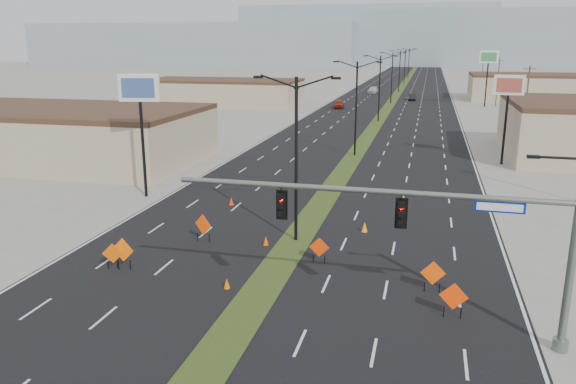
% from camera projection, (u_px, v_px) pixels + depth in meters
% --- Properties ---
extents(ground, '(600.00, 600.00, 0.00)m').
position_uv_depth(ground, '(231.00, 334.00, 23.64)').
color(ground, gray).
rests_on(ground, ground).
extents(road_surface, '(25.00, 400.00, 0.02)m').
position_uv_depth(road_surface, '(392.00, 101.00, 117.38)').
color(road_surface, black).
rests_on(road_surface, ground).
extents(median_strip, '(2.00, 400.00, 0.04)m').
position_uv_depth(median_strip, '(392.00, 101.00, 117.38)').
color(median_strip, '#2A4217').
rests_on(median_strip, ground).
extents(building_sw_near, '(40.00, 16.00, 5.00)m').
position_uv_depth(building_sw_near, '(13.00, 134.00, 59.30)').
color(building_sw_near, tan).
rests_on(building_sw_near, ground).
extents(building_sw_far, '(30.00, 14.00, 4.50)m').
position_uv_depth(building_sw_far, '(223.00, 93.00, 110.23)').
color(building_sw_far, tan).
rests_on(building_sw_far, ground).
extents(mesa_west, '(180.00, 50.00, 22.00)m').
position_uv_depth(mesa_west, '(196.00, 44.00, 311.36)').
color(mesa_west, '#8193A0').
rests_on(mesa_west, ground).
extents(mesa_center, '(220.00, 50.00, 28.00)m').
position_uv_depth(mesa_center, '(497.00, 38.00, 291.91)').
color(mesa_center, '#8193A0').
rests_on(mesa_center, ground).
extents(mesa_backdrop, '(140.00, 50.00, 32.00)m').
position_uv_depth(mesa_backdrop, '(367.00, 35.00, 326.52)').
color(mesa_backdrop, '#8193A0').
rests_on(mesa_backdrop, ground).
extents(signal_mast, '(16.30, 0.60, 8.00)m').
position_uv_depth(signal_mast, '(448.00, 228.00, 22.27)').
color(signal_mast, slate).
rests_on(signal_mast, ground).
extents(streetlight_0, '(5.15, 0.24, 10.02)m').
position_uv_depth(streetlight_0, '(296.00, 155.00, 33.49)').
color(streetlight_0, black).
rests_on(streetlight_0, ground).
extents(streetlight_1, '(5.15, 0.24, 10.02)m').
position_uv_depth(streetlight_1, '(356.00, 106.00, 59.74)').
color(streetlight_1, black).
rests_on(streetlight_1, ground).
extents(streetlight_2, '(5.15, 0.24, 10.02)m').
position_uv_depth(streetlight_2, '(379.00, 86.00, 85.99)').
color(streetlight_2, black).
rests_on(streetlight_2, ground).
extents(streetlight_3, '(5.15, 0.24, 10.02)m').
position_uv_depth(streetlight_3, '(392.00, 76.00, 112.23)').
color(streetlight_3, black).
rests_on(streetlight_3, ground).
extents(streetlight_4, '(5.15, 0.24, 10.02)m').
position_uv_depth(streetlight_4, '(400.00, 70.00, 138.48)').
color(streetlight_4, black).
rests_on(streetlight_4, ground).
extents(streetlight_5, '(5.15, 0.24, 10.02)m').
position_uv_depth(streetlight_5, '(405.00, 65.00, 164.73)').
color(streetlight_5, black).
rests_on(streetlight_5, ground).
extents(streetlight_6, '(5.15, 0.24, 10.02)m').
position_uv_depth(streetlight_6, '(409.00, 62.00, 190.98)').
color(streetlight_6, black).
rests_on(streetlight_6, ground).
extents(utility_pole_1, '(1.60, 0.20, 9.00)m').
position_uv_depth(utility_pole_1, '(526.00, 99.00, 74.00)').
color(utility_pole_1, '#4C3823').
rests_on(utility_pole_1, ground).
extents(utility_pole_2, '(1.60, 0.20, 9.00)m').
position_uv_depth(utility_pole_2, '(498.00, 82.00, 106.81)').
color(utility_pole_2, '#4C3823').
rests_on(utility_pole_2, ground).
extents(utility_pole_3, '(1.60, 0.20, 9.00)m').
position_uv_depth(utility_pole_3, '(482.00, 73.00, 139.62)').
color(utility_pole_3, '#4C3823').
rests_on(utility_pole_3, ground).
extents(car_left, '(2.38, 4.74, 1.55)m').
position_uv_depth(car_left, '(339.00, 104.00, 105.12)').
color(car_left, maroon).
rests_on(car_left, ground).
extents(car_mid, '(1.66, 4.24, 1.37)m').
position_uv_depth(car_mid, '(412.00, 97.00, 119.43)').
color(car_mid, black).
rests_on(car_mid, ground).
extents(car_far, '(2.34, 5.18, 1.47)m').
position_uv_depth(car_far, '(373.00, 90.00, 136.02)').
color(car_far, silver).
rests_on(car_far, ground).
extents(construction_sign_0, '(1.07, 0.37, 1.48)m').
position_uv_depth(construction_sign_0, '(113.00, 254.00, 30.20)').
color(construction_sign_0, '#D75304').
rests_on(construction_sign_0, ground).
extents(construction_sign_1, '(1.32, 0.17, 1.76)m').
position_uv_depth(construction_sign_1, '(123.00, 251.00, 30.22)').
color(construction_sign_1, '#FB6405').
rests_on(construction_sign_1, ground).
extents(construction_sign_2, '(1.24, 0.57, 1.77)m').
position_uv_depth(construction_sign_2, '(203.00, 226.00, 34.38)').
color(construction_sign_2, '#F94405').
rests_on(construction_sign_2, ground).
extents(construction_sign_3, '(1.11, 0.07, 1.48)m').
position_uv_depth(construction_sign_3, '(319.00, 248.00, 31.10)').
color(construction_sign_3, red).
rests_on(construction_sign_3, ground).
extents(construction_sign_4, '(1.26, 0.15, 1.68)m').
position_uv_depth(construction_sign_4, '(454.00, 298.00, 24.79)').
color(construction_sign_4, '#FF3B05').
rests_on(construction_sign_4, ground).
extents(construction_sign_5, '(1.22, 0.18, 1.63)m').
position_uv_depth(construction_sign_5, '(433.00, 274.00, 27.38)').
color(construction_sign_5, '#F44805').
rests_on(construction_sign_5, ground).
extents(cone_0, '(0.43, 0.43, 0.55)m').
position_uv_depth(cone_0, '(227.00, 283.00, 27.98)').
color(cone_0, '#DA6104').
rests_on(cone_0, ground).
extents(cone_1, '(0.43, 0.43, 0.57)m').
position_uv_depth(cone_1, '(266.00, 241.00, 33.96)').
color(cone_1, '#D74C04').
rests_on(cone_1, ground).
extents(cone_2, '(0.54, 0.54, 0.68)m').
position_uv_depth(cone_2, '(365.00, 227.00, 36.33)').
color(cone_2, orange).
rests_on(cone_2, ground).
extents(cone_3, '(0.45, 0.45, 0.62)m').
position_uv_depth(cone_3, '(231.00, 201.00, 42.37)').
color(cone_3, red).
rests_on(cone_3, ground).
extents(pole_sign_west, '(3.14, 1.01, 9.63)m').
position_uv_depth(pole_sign_west, '(140.00, 97.00, 42.87)').
color(pole_sign_west, black).
rests_on(pole_sign_west, ground).
extents(pole_sign_east_near, '(2.91, 0.57, 8.87)m').
position_uv_depth(pole_sign_east_near, '(508.00, 92.00, 54.87)').
color(pole_sign_east_near, black).
rests_on(pole_sign_east_near, ground).
extents(pole_sign_east_far, '(3.42, 0.52, 10.47)m').
position_uv_depth(pole_sign_east_far, '(488.00, 61.00, 105.38)').
color(pole_sign_east_far, black).
rests_on(pole_sign_east_far, ground).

